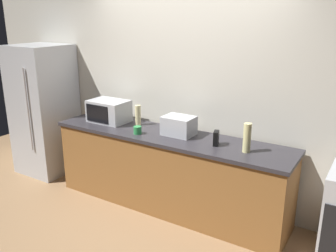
# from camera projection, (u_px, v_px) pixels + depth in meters

# --- Properties ---
(ground_plane) EXTENTS (8.00, 8.00, 0.00)m
(ground_plane) POSITION_uv_depth(u_px,v_px,m) (149.00, 221.00, 3.99)
(ground_plane) COLOR #93704C
(back_wall) EXTENTS (6.40, 0.10, 2.70)m
(back_wall) POSITION_uv_depth(u_px,v_px,m) (186.00, 89.00, 4.24)
(back_wall) COLOR beige
(back_wall) RESTS_ON ground_plane
(counter_run) EXTENTS (2.84, 0.64, 0.90)m
(counter_run) POSITION_uv_depth(u_px,v_px,m) (168.00, 171.00, 4.18)
(counter_run) COLOR brown
(counter_run) RESTS_ON ground_plane
(refrigerator) EXTENTS (0.72, 0.73, 1.80)m
(refrigerator) POSITION_uv_depth(u_px,v_px,m) (44.00, 110.00, 5.07)
(refrigerator) COLOR #B7BABF
(refrigerator) RESTS_ON ground_plane
(microwave) EXTENTS (0.48, 0.35, 0.27)m
(microwave) POSITION_uv_depth(u_px,v_px,m) (109.00, 111.00, 4.49)
(microwave) COLOR #B7BABF
(microwave) RESTS_ON counter_run
(toaster_oven) EXTENTS (0.34, 0.26, 0.21)m
(toaster_oven) POSITION_uv_depth(u_px,v_px,m) (179.00, 126.00, 4.01)
(toaster_oven) COLOR #B7BABF
(toaster_oven) RESTS_ON counter_run
(cordless_phone) EXTENTS (0.08, 0.12, 0.15)m
(cordless_phone) POSITION_uv_depth(u_px,v_px,m) (216.00, 138.00, 3.70)
(cordless_phone) COLOR black
(cordless_phone) RESTS_ON counter_run
(bottle_hand_soap) EXTENTS (0.07, 0.07, 0.24)m
(bottle_hand_soap) POSITION_uv_depth(u_px,v_px,m) (138.00, 115.00, 4.36)
(bottle_hand_soap) COLOR beige
(bottle_hand_soap) RESTS_ON counter_run
(bottle_vinegar) EXTENTS (0.08, 0.08, 0.29)m
(bottle_vinegar) POSITION_uv_depth(u_px,v_px,m) (247.00, 138.00, 3.49)
(bottle_vinegar) COLOR beige
(bottle_vinegar) RESTS_ON counter_run
(mug_green) EXTENTS (0.09, 0.09, 0.09)m
(mug_green) POSITION_uv_depth(u_px,v_px,m) (138.00, 130.00, 4.05)
(mug_green) COLOR #2D8C47
(mug_green) RESTS_ON counter_run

